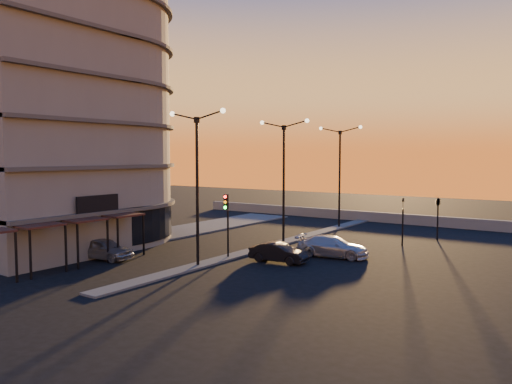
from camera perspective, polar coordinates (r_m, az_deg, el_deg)
The scene contains 14 objects.
ground at distance 30.99m, azimuth -6.65°, elevation -8.46°, with size 120.00×120.00×0.00m, color black.
sidewalk_west at distance 41.07m, azimuth -14.04°, elevation -5.34°, with size 5.00×40.00×0.12m, color #494846.
median at distance 38.90m, azimuth 3.15°, elevation -5.75°, with size 1.20×36.00×0.12m, color #494846.
parapet at distance 52.29m, azimuth 14.26°, elevation -2.83°, with size 44.00×0.50×1.00m, color slate.
building at distance 41.20m, azimuth -21.86°, elevation 11.05°, with size 14.35×17.08×25.00m.
streetlamp_near at distance 30.26m, azimuth -6.74°, elevation 1.93°, with size 4.32×0.32×9.51m.
streetlamp_mid at distance 38.34m, azimuth 3.19°, elevation 2.42°, with size 4.32×0.32×9.51m.
streetlamp_far at distance 47.15m, azimuth 9.54°, elevation 2.70°, with size 4.32×0.32×9.51m.
traffic_light_main at distance 32.68m, azimuth -3.37°, elevation -2.65°, with size 0.28×0.44×4.25m.
signal_east_a at distance 38.91m, azimuth 16.43°, elevation -3.13°, with size 0.13×0.16×3.60m.
signal_east_b at distance 42.18m, azimuth 20.10°, elevation -1.06°, with size 0.42×1.99×3.60m.
car_hatchback at distance 34.23m, azimuth -17.02°, elevation -6.21°, with size 1.66×4.13×1.41m, color #919498.
car_sedan at distance 31.92m, azimuth 2.59°, elevation -6.93°, with size 1.31×3.74×1.23m, color black.
car_wagon at distance 33.92m, azimuth 8.73°, elevation -6.18°, with size 1.96×4.82×1.40m, color #B0B1B8.
Camera 1 is at (19.98, -22.70, 6.77)m, focal length 35.00 mm.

